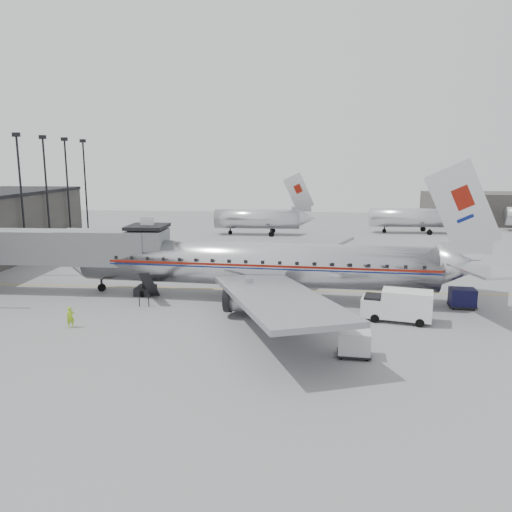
{
  "coord_description": "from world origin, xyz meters",
  "views": [
    {
      "loc": [
        4.44,
        -39.91,
        12.06
      ],
      "look_at": [
        0.71,
        6.29,
        3.2
      ],
      "focal_mm": 35.0,
      "sensor_mm": 36.0,
      "label": 1
    }
  ],
  "objects": [
    {
      "name": "baggage_cart_navy",
      "position": [
        18.32,
        1.36,
        0.88
      ],
      "size": [
        2.23,
        1.76,
        1.66
      ],
      "rotation": [
        0.0,
        0.0,
        -0.08
      ],
      "color": "black",
      "rests_on": "ground"
    },
    {
      "name": "distant_aircraft_mid",
      "position": [
        24.21,
        46.0,
        2.73
      ],
      "size": [
        16.39,
        3.2,
        10.26
      ],
      "color": "silver",
      "rests_on": "ground"
    },
    {
      "name": "apron_line",
      "position": [
        3.0,
        6.0,
        0.01
      ],
      "size": [
        60.0,
        0.15,
        0.01
      ],
      "primitive_type": "cube",
      "rotation": [
        0.0,
        0.0,
        1.57
      ],
      "color": "gold",
      "rests_on": "ground"
    },
    {
      "name": "floodlight_masts",
      "position": [
        -27.5,
        13.0,
        8.36
      ],
      "size": [
        0.9,
        42.25,
        15.25
      ],
      "color": "black",
      "rests_on": "ground"
    },
    {
      "name": "ground",
      "position": [
        0.0,
        0.0,
        0.0
      ],
      "size": [
        160.0,
        160.0,
        0.0
      ],
      "primitive_type": "plane",
      "color": "slate",
      "rests_on": "ground"
    },
    {
      "name": "baggage_cart_white",
      "position": [
        8.18,
        -10.0,
        0.87
      ],
      "size": [
        2.22,
        1.77,
        1.64
      ],
      "rotation": [
        0.0,
        0.0,
        -0.09
      ],
      "color": "#BABABC",
      "rests_on": "ground"
    },
    {
      "name": "service_van",
      "position": [
        12.25,
        -2.61,
        1.28
      ],
      "size": [
        5.51,
        3.2,
        2.44
      ],
      "rotation": [
        0.0,
        0.0,
        -0.25
      ],
      "color": "white",
      "rests_on": "ground"
    },
    {
      "name": "airliner",
      "position": [
        1.59,
        2.94,
        3.11
      ],
      "size": [
        39.04,
        36.06,
        12.35
      ],
      "rotation": [
        0.0,
        0.0,
        -0.08
      ],
      "color": "silver",
      "rests_on": "ground"
    },
    {
      "name": "hangar",
      "position": [
        45.0,
        60.0,
        3.0
      ],
      "size": [
        30.0,
        12.0,
        6.0
      ],
      "primitive_type": "cube",
      "color": "#353330",
      "rests_on": "ground"
    },
    {
      "name": "ramp_worker",
      "position": [
        -12.0,
        -6.0,
        0.77
      ],
      "size": [
        0.67,
        0.63,
        1.54
      ],
      "primitive_type": "imported",
      "rotation": [
        0.0,
        0.0,
        0.62
      ],
      "color": "#99CF18",
      "rests_on": "ground"
    },
    {
      "name": "jet_bridge",
      "position": [
        -16.66,
        3.67,
        4.18
      ],
      "size": [
        21.0,
        6.2,
        7.1
      ],
      "color": "slate",
      "rests_on": "ground"
    },
    {
      "name": "distant_aircraft_near",
      "position": [
        -1.79,
        42.0,
        2.73
      ],
      "size": [
        16.39,
        3.2,
        10.26
      ],
      "color": "silver",
      "rests_on": "ground"
    }
  ]
}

